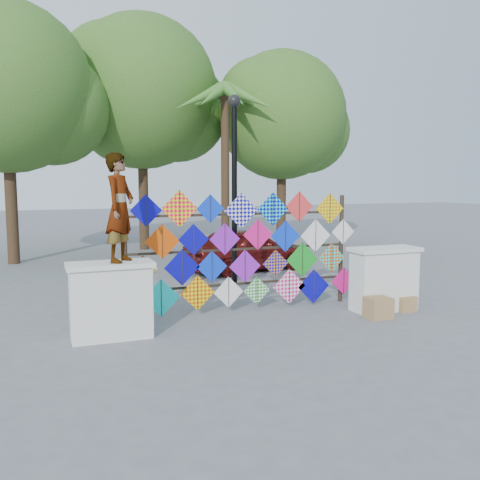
{
  "coord_description": "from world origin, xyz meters",
  "views": [
    {
      "loc": [
        -3.81,
        -9.06,
        2.64
      ],
      "look_at": [
        -0.1,
        0.6,
        1.46
      ],
      "focal_mm": 40.0,
      "sensor_mm": 36.0,
      "label": 1
    }
  ],
  "objects_px": {
    "sedan": "(247,249)",
    "lamppost": "(234,177)",
    "vendor_woman": "(120,208)",
    "kite_rack": "(247,251)"
  },
  "relations": [
    {
      "from": "sedan",
      "to": "lamppost",
      "type": "xyz_separation_m",
      "value": [
        -1.55,
        -3.15,
        2.06
      ]
    },
    {
      "from": "vendor_woman",
      "to": "sedan",
      "type": "distance_m",
      "value": 7.07
    },
    {
      "from": "vendor_woman",
      "to": "lamppost",
      "type": "height_order",
      "value": "lamppost"
    },
    {
      "from": "lamppost",
      "to": "sedan",
      "type": "bearing_deg",
      "value": 63.82
    },
    {
      "from": "sedan",
      "to": "lamppost",
      "type": "relative_size",
      "value": 0.83
    },
    {
      "from": "kite_rack",
      "to": "lamppost",
      "type": "xyz_separation_m",
      "value": [
        0.21,
        1.27,
        1.48
      ]
    },
    {
      "from": "sedan",
      "to": "lamppost",
      "type": "height_order",
      "value": "lamppost"
    },
    {
      "from": "vendor_woman",
      "to": "lamppost",
      "type": "xyz_separation_m",
      "value": [
        2.82,
        2.2,
        0.52
      ]
    },
    {
      "from": "kite_rack",
      "to": "vendor_woman",
      "type": "xyz_separation_m",
      "value": [
        -2.61,
        -0.93,
        0.96
      ]
    },
    {
      "from": "kite_rack",
      "to": "vendor_woman",
      "type": "height_order",
      "value": "vendor_woman"
    }
  ]
}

